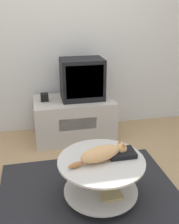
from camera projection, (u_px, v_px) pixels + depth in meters
ground_plane at (92, 203)px, 2.35m from camera, size 12.00×12.00×0.00m
wall_back at (64, 34)px, 3.38m from camera, size 8.00×0.05×2.60m
rug at (92, 202)px, 2.35m from camera, size 1.67×1.53×0.02m
tv_stand at (74, 119)px, 3.43m from camera, size 1.02×0.59×0.54m
tv at (82, 79)px, 3.27m from camera, size 0.53×0.38×0.51m
speaker at (45, 97)px, 3.26m from camera, size 0.10×0.10×0.10m
coffee_table at (101, 175)px, 2.30m from camera, size 0.75×0.75×0.40m
dvd_box at (121, 153)px, 2.30m from camera, size 0.24×0.18×0.04m
cat at (103, 153)px, 2.22m from camera, size 0.55×0.26×0.13m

